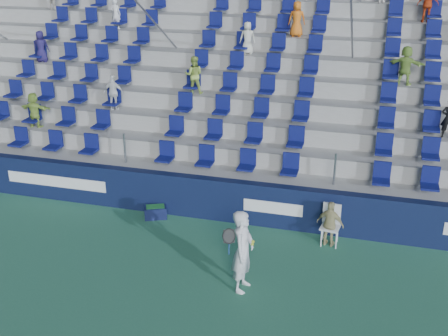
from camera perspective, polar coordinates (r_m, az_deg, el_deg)
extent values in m
plane|color=#317354|center=(13.17, -4.17, -11.30)|extent=(70.00, 70.00, 0.00)
cube|color=#0F183A|center=(15.49, -0.37, -3.21)|extent=(24.00, 0.30, 1.20)
cube|color=white|center=(17.28, -16.69, -1.32)|extent=(3.20, 0.02, 0.34)
cube|color=white|center=(15.03, 4.99, -4.05)|extent=(1.60, 0.02, 0.34)
cube|color=#9E9E99|center=(15.99, 0.19, -2.35)|extent=(24.00, 0.85, 1.20)
cube|color=#9E9E99|center=(16.64, 0.97, -0.39)|extent=(24.00, 0.85, 1.70)
cube|color=#9E9E99|center=(17.31, 1.68, 1.43)|extent=(24.00, 0.85, 2.20)
cube|color=#9E9E99|center=(18.00, 2.34, 3.10)|extent=(24.00, 0.85, 2.70)
cube|color=#9E9E99|center=(18.71, 2.96, 4.66)|extent=(24.00, 0.85, 3.20)
cube|color=#9E9E99|center=(19.43, 3.53, 6.09)|extent=(24.00, 0.85, 3.70)
cube|color=#9E9E99|center=(20.16, 4.06, 7.43)|extent=(24.00, 0.85, 4.20)
cube|color=#9E9E99|center=(20.91, 4.56, 8.66)|extent=(24.00, 0.85, 4.70)
cube|color=#9E9E99|center=(21.67, 5.02, 9.82)|extent=(24.00, 0.85, 5.20)
cube|color=#9E9E99|center=(22.21, 5.40, 11.43)|extent=(24.00, 0.50, 6.20)
cube|color=#0E1455|center=(15.61, 0.20, 0.81)|extent=(16.05, 0.50, 0.70)
cube|color=#0E1455|center=(16.21, 0.99, 3.53)|extent=(16.05, 0.50, 0.70)
cube|color=#0E1455|center=(16.84, 1.74, 6.04)|extent=(16.05, 0.50, 0.70)
cube|color=#0E1455|center=(17.51, 2.43, 8.36)|extent=(16.05, 0.50, 0.70)
cube|color=#0E1455|center=(18.21, 3.08, 10.51)|extent=(16.05, 0.50, 0.70)
cube|color=#0E1455|center=(18.93, 3.69, 12.50)|extent=(16.05, 0.50, 0.70)
cube|color=#0E1455|center=(19.67, 4.26, 14.33)|extent=(16.05, 0.50, 0.70)
cube|color=#0E1455|center=(20.44, 4.79, 16.03)|extent=(16.05, 0.50, 0.70)
cylinder|color=gray|center=(18.92, -6.02, 13.34)|extent=(0.06, 7.68, 4.55)
cylinder|color=gray|center=(17.67, 12.89, 12.27)|extent=(0.06, 7.68, 4.55)
imported|color=#1F1849|center=(21.10, -18.10, 11.66)|extent=(0.62, 0.50, 1.09)
imported|color=silver|center=(21.37, -10.94, 15.11)|extent=(0.41, 0.30, 1.04)
imported|color=white|center=(18.13, -11.15, 7.51)|extent=(0.68, 0.34, 1.12)
imported|color=#D74519|center=(20.05, 20.01, 15.35)|extent=(0.69, 0.32, 1.15)
imported|color=orange|center=(19.42, 7.41, 14.78)|extent=(0.62, 0.46, 1.15)
imported|color=#98BB4A|center=(18.73, -18.72, 5.61)|extent=(1.04, 0.33, 1.12)
imported|color=beige|center=(18.94, 2.40, 13.07)|extent=(0.60, 0.49, 1.05)
imported|color=#98B749|center=(17.87, -3.08, 9.42)|extent=(0.66, 0.57, 1.18)
imported|color=#86B147|center=(17.72, 17.97, 9.89)|extent=(1.12, 0.59, 1.16)
imported|color=silver|center=(12.36, 1.94, -8.43)|extent=(0.52, 0.74, 1.92)
cylinder|color=navy|center=(12.12, 0.50, -8.18)|extent=(0.03, 0.03, 0.28)
torus|color=black|center=(11.97, 0.51, -6.95)|extent=(0.30, 0.17, 0.28)
plane|color=#262626|center=(11.97, 0.51, -6.95)|extent=(0.30, 0.16, 0.29)
sphere|color=#C8D230|center=(11.99, 2.90, -7.74)|extent=(0.07, 0.07, 0.07)
sphere|color=#C8D230|center=(12.02, 2.97, -7.48)|extent=(0.07, 0.07, 0.07)
cube|color=white|center=(14.55, 10.73, -5.95)|extent=(0.52, 0.52, 0.04)
cube|color=white|center=(14.61, 10.89, -4.57)|extent=(0.46, 0.10, 0.57)
cylinder|color=white|center=(14.51, 9.85, -7.09)|extent=(0.04, 0.04, 0.46)
cylinder|color=white|center=(14.49, 11.32, -7.25)|extent=(0.04, 0.04, 0.46)
cylinder|color=white|center=(14.84, 10.01, -6.40)|extent=(0.04, 0.04, 0.46)
cylinder|color=white|center=(14.82, 11.45, -6.55)|extent=(0.04, 0.04, 0.46)
imported|color=tan|center=(14.44, 10.74, -5.61)|extent=(0.76, 0.46, 1.21)
cube|color=#10163C|center=(15.87, -6.97, -4.46)|extent=(0.73, 0.62, 0.34)
cube|color=#1E662D|center=(15.84, -6.98, -4.20)|extent=(0.58, 0.47, 0.20)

